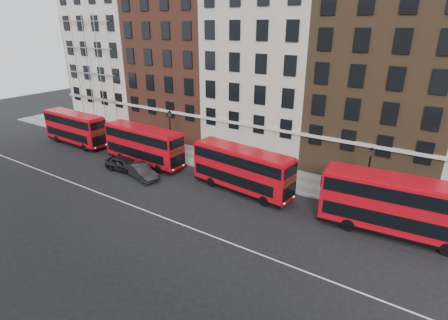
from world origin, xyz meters
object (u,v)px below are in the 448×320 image
Objects in this scene: bus_d at (397,205)px; bus_b at (144,144)px; bus_c at (242,169)px; bus_a at (75,128)px; car_rear at (125,164)px; car_front at (141,171)px.

bus_b is at bearing 175.04° from bus_d.
bus_d is at bearing 5.88° from bus_c.
car_rear is (12.08, -2.69, -1.45)m from bus_a.
bus_b reaches higher than car_rear.
car_rear is 1.03× the size of car_front.
bus_c is at bearing 175.02° from bus_d.
car_front is at bearing -9.90° from bus_a.
bus_b reaches higher than car_front.
bus_d reaches higher than bus_b.
bus_a is at bearing 73.57° from car_rear.
bus_a reaches higher than car_front.
bus_b is 12.58m from bus_c.
bus_c reaches higher than car_rear.
car_front is at bearing -157.18° from bus_c.
car_rear is at bearing -10.88° from bus_a.
bus_a is 37.96m from bus_d.
bus_d is (25.64, -0.00, 0.16)m from bus_b.
bus_d is 26.07m from car_rear.
car_front is (2.56, -3.04, -1.53)m from bus_b.
bus_a is 12.32m from bus_b.
car_rear is 2.83m from car_front.
car_rear is (-0.24, -2.69, -1.48)m from bus_b.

